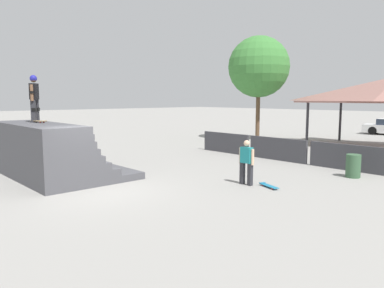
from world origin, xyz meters
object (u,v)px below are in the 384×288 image
skateboard_on_ground (268,186)px  bystander_walking (246,160)px  skateboard_on_deck (39,121)px  trash_bin (353,166)px  skater_on_deck (34,95)px  tree_beside_pavilion (259,67)px

skateboard_on_ground → bystander_walking: bearing=36.9°
skateboard_on_deck → trash_bin: size_ratio=1.00×
bystander_walking → trash_bin: bearing=-117.5°
bystander_walking → skater_on_deck: bearing=33.0°
skater_on_deck → skateboard_on_ground: size_ratio=2.02×
tree_beside_pavilion → skater_on_deck: bearing=-84.0°
trash_bin → skateboard_on_ground: bearing=-107.7°
bystander_walking → trash_bin: bystander_walking is taller
skateboard_on_ground → trash_bin: trash_bin is taller
skater_on_deck → tree_beside_pavilion: 15.82m
skateboard_on_deck → skateboard_on_ground: skateboard_on_deck is taller
tree_beside_pavilion → trash_bin: tree_beside_pavilion is taller
bystander_walking → tree_beside_pavilion: size_ratio=0.21×
skateboard_on_ground → trash_bin: (1.14, 3.57, 0.37)m
skateboard_on_ground → tree_beside_pavilion: size_ratio=0.12×
skateboard_on_ground → trash_bin: bearing=-89.7°
bystander_walking → tree_beside_pavilion: 14.41m
skater_on_deck → trash_bin: 12.13m
skater_on_deck → tree_beside_pavilion: (-1.64, 15.60, 1.99)m
skateboard_on_deck → skateboard_on_ground: size_ratio=0.98×
skater_on_deck → skateboard_on_deck: skater_on_deck is taller
skateboard_on_deck → tree_beside_pavilion: (-2.06, 15.63, 2.94)m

